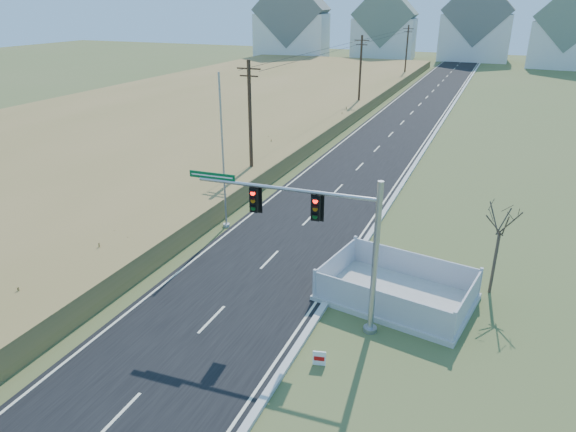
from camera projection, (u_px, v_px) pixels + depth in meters
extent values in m
plane|color=#4D5B2C|center=(234.00, 298.00, 23.86)|extent=(260.00, 260.00, 0.00)
cube|color=black|center=(417.00, 107.00, 66.38)|extent=(8.00, 180.00, 0.06)
cube|color=#B2AFA8|center=(450.00, 109.00, 64.88)|extent=(0.30, 180.00, 0.18)
cube|color=olive|center=(216.00, 102.00, 66.16)|extent=(38.00, 110.00, 1.30)
cylinder|color=#422D1E|center=(250.00, 124.00, 37.19)|extent=(0.26, 0.26, 9.00)
cube|color=#422D1E|center=(249.00, 69.00, 35.68)|extent=(1.80, 0.10, 0.10)
cube|color=#422D1E|center=(249.00, 76.00, 35.87)|extent=(1.40, 0.10, 0.10)
cylinder|color=#422D1E|center=(360.00, 74.00, 62.70)|extent=(0.26, 0.26, 9.00)
cube|color=#422D1E|center=(362.00, 40.00, 61.19)|extent=(1.80, 0.10, 0.10)
cube|color=#422D1E|center=(362.00, 45.00, 61.39)|extent=(1.40, 0.10, 0.10)
cylinder|color=#422D1E|center=(406.00, 53.00, 88.22)|extent=(0.26, 0.26, 9.00)
cube|color=#422D1E|center=(408.00, 29.00, 86.71)|extent=(1.80, 0.10, 0.10)
cube|color=#422D1E|center=(408.00, 32.00, 86.90)|extent=(1.40, 0.10, 0.10)
cube|color=white|center=(292.00, 37.00, 120.49)|extent=(17.38, 13.12, 10.00)
cube|color=slate|center=(292.00, 9.00, 118.20)|extent=(17.69, 13.38, 16.29)
cube|color=white|center=(384.00, 39.00, 120.37)|extent=(14.66, 10.95, 9.00)
cube|color=slate|center=(385.00, 14.00, 118.28)|extent=(14.93, 11.17, 14.26)
cube|color=white|center=(475.00, 38.00, 116.47)|extent=(15.00, 10.00, 10.00)
cube|color=slate|center=(479.00, 10.00, 114.19)|extent=(15.27, 10.20, 15.27)
cube|color=white|center=(565.00, 45.00, 103.46)|extent=(13.87, 10.31, 9.00)
cube|color=slate|center=(571.00, 16.00, 101.37)|extent=(14.12, 10.51, 13.24)
cylinder|color=#9EA0A5|center=(370.00, 329.00, 21.43)|extent=(0.57, 0.57, 0.19)
cylinder|color=#9EA0A5|center=(375.00, 261.00, 20.19)|extent=(0.25, 0.25, 6.62)
cylinder|color=#9EA0A5|center=(285.00, 189.00, 20.36)|extent=(7.56, 0.56, 0.15)
cube|color=black|center=(316.00, 208.00, 20.20)|extent=(0.35, 0.30, 1.05)
cube|color=black|center=(254.00, 200.00, 21.01)|extent=(0.35, 0.30, 1.05)
cube|color=#045226|center=(212.00, 176.00, 21.28)|extent=(2.08, 0.15, 0.28)
cube|color=#B7B5AD|center=(396.00, 297.00, 23.67)|extent=(7.27, 5.56, 0.25)
cube|color=silver|center=(379.00, 304.00, 21.75)|extent=(6.21, 1.16, 1.26)
cube|color=silver|center=(413.00, 264.00, 25.01)|extent=(6.21, 1.16, 1.26)
cube|color=silver|center=(336.00, 265.00, 24.94)|extent=(0.80, 4.15, 1.26)
cube|color=silver|center=(467.00, 303.00, 21.82)|extent=(0.80, 4.15, 1.26)
cube|color=white|center=(319.00, 358.00, 19.31)|extent=(0.49, 0.16, 0.62)
cube|color=#BA0C0C|center=(319.00, 359.00, 19.28)|extent=(0.39, 0.11, 0.18)
cylinder|color=#B7B5AD|center=(226.00, 225.00, 31.36)|extent=(0.41, 0.41, 0.18)
cylinder|color=#9EA0A5|center=(223.00, 154.00, 29.61)|extent=(0.11, 0.11, 9.19)
cylinder|color=#4C3F33|center=(494.00, 263.00, 23.72)|extent=(0.14, 0.14, 3.10)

